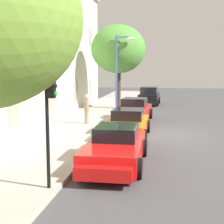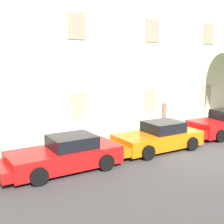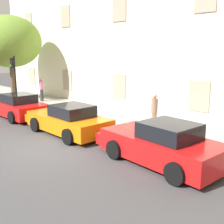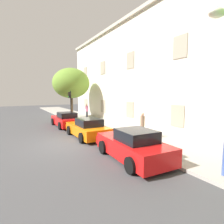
{
  "view_description": "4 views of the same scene",
  "coord_description": "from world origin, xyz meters",
  "px_view_note": "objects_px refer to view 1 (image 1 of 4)",
  "views": [
    {
      "loc": [
        -17.44,
        -0.31,
        3.48
      ],
      "look_at": [
        -2.52,
        2.06,
        1.46
      ],
      "focal_mm": 53.89,
      "sensor_mm": 36.0,
      "label": 1
    },
    {
      "loc": [
        -10.29,
        -9.33,
        4.39
      ],
      "look_at": [
        -2.79,
        2.8,
        1.86
      ],
      "focal_mm": 48.33,
      "sensor_mm": 36.0,
      "label": 2
    },
    {
      "loc": [
        9.47,
        -5.76,
        3.7
      ],
      "look_at": [
        0.6,
        2.84,
        1.06
      ],
      "focal_mm": 45.11,
      "sensor_mm": 36.0,
      "label": 3
    },
    {
      "loc": [
        10.64,
        -3.31,
        3.11
      ],
      "look_at": [
        0.5,
        2.75,
        1.88
      ],
      "focal_mm": 27.97,
      "sensor_mm": 36.0,
      "label": 4
    }
  ],
  "objects_px": {
    "sportscar_yellow_flank": "(127,126)",
    "hatchback_parked": "(149,96)",
    "street_lamp": "(122,59)",
    "pedestrian_admiring": "(86,108)",
    "traffic_light": "(50,107)",
    "tree_midblock": "(118,49)",
    "sportscar_red_lead": "(115,150)",
    "sportscar_white_middle": "(133,112)"
  },
  "relations": [
    {
      "from": "sportscar_white_middle",
      "to": "pedestrian_admiring",
      "type": "relative_size",
      "value": 2.72
    },
    {
      "from": "pedestrian_admiring",
      "to": "hatchback_parked",
      "type": "bearing_deg",
      "value": -14.5
    },
    {
      "from": "sportscar_red_lead",
      "to": "street_lamp",
      "type": "xyz_separation_m",
      "value": [
        13.52,
        1.5,
        3.47
      ]
    },
    {
      "from": "pedestrian_admiring",
      "to": "street_lamp",
      "type": "bearing_deg",
      "value": -13.86
    },
    {
      "from": "tree_midblock",
      "to": "pedestrian_admiring",
      "type": "bearing_deg",
      "value": 174.2
    },
    {
      "from": "sportscar_yellow_flank",
      "to": "street_lamp",
      "type": "xyz_separation_m",
      "value": [
        8.59,
        1.36,
        3.47
      ]
    },
    {
      "from": "hatchback_parked",
      "to": "street_lamp",
      "type": "height_order",
      "value": "street_lamp"
    },
    {
      "from": "sportscar_red_lead",
      "to": "sportscar_white_middle",
      "type": "bearing_deg",
      "value": 1.72
    },
    {
      "from": "tree_midblock",
      "to": "sportscar_red_lead",
      "type": "bearing_deg",
      "value": -172.42
    },
    {
      "from": "traffic_light",
      "to": "street_lamp",
      "type": "height_order",
      "value": "street_lamp"
    },
    {
      "from": "street_lamp",
      "to": "sportscar_yellow_flank",
      "type": "bearing_deg",
      "value": -170.98
    },
    {
      "from": "tree_midblock",
      "to": "street_lamp",
      "type": "xyz_separation_m",
      "value": [
        -2.2,
        -0.59,
        -0.84
      ]
    },
    {
      "from": "sportscar_yellow_flank",
      "to": "hatchback_parked",
      "type": "xyz_separation_m",
      "value": [
        15.08,
        -0.38,
        0.18
      ]
    },
    {
      "from": "sportscar_red_lead",
      "to": "traffic_light",
      "type": "height_order",
      "value": "traffic_light"
    },
    {
      "from": "tree_midblock",
      "to": "traffic_light",
      "type": "bearing_deg",
      "value": -177.73
    },
    {
      "from": "sportscar_red_lead",
      "to": "tree_midblock",
      "type": "xyz_separation_m",
      "value": [
        15.72,
        2.09,
        4.31
      ]
    },
    {
      "from": "sportscar_yellow_flank",
      "to": "street_lamp",
      "type": "distance_m",
      "value": 9.36
    },
    {
      "from": "sportscar_yellow_flank",
      "to": "tree_midblock",
      "type": "distance_m",
      "value": 11.78
    },
    {
      "from": "sportscar_red_lead",
      "to": "sportscar_white_middle",
      "type": "height_order",
      "value": "sportscar_white_middle"
    },
    {
      "from": "pedestrian_admiring",
      "to": "sportscar_white_middle",
      "type": "bearing_deg",
      "value": -50.25
    },
    {
      "from": "sportscar_white_middle",
      "to": "tree_midblock",
      "type": "xyz_separation_m",
      "value": [
        5.68,
        1.79,
        4.28
      ]
    },
    {
      "from": "sportscar_yellow_flank",
      "to": "tree_midblock",
      "type": "relative_size",
      "value": 0.7
    },
    {
      "from": "sportscar_white_middle",
      "to": "pedestrian_admiring",
      "type": "xyz_separation_m",
      "value": [
        -2.15,
        2.59,
        0.42
      ]
    },
    {
      "from": "sportscar_yellow_flank",
      "to": "hatchback_parked",
      "type": "height_order",
      "value": "hatchback_parked"
    },
    {
      "from": "sportscar_red_lead",
      "to": "sportscar_yellow_flank",
      "type": "relative_size",
      "value": 1.02
    },
    {
      "from": "sportscar_yellow_flank",
      "to": "tree_midblock",
      "type": "xyz_separation_m",
      "value": [
        10.79,
        1.96,
        4.31
      ]
    },
    {
      "from": "pedestrian_admiring",
      "to": "sportscar_red_lead",
      "type": "bearing_deg",
      "value": -159.89
    },
    {
      "from": "sportscar_yellow_flank",
      "to": "pedestrian_admiring",
      "type": "xyz_separation_m",
      "value": [
        2.96,
        2.75,
        0.45
      ]
    },
    {
      "from": "sportscar_white_middle",
      "to": "hatchback_parked",
      "type": "bearing_deg",
      "value": -3.16
    },
    {
      "from": "sportscar_red_lead",
      "to": "street_lamp",
      "type": "distance_m",
      "value": 14.03
    },
    {
      "from": "traffic_light",
      "to": "street_lamp",
      "type": "xyz_separation_m",
      "value": [
        16.31,
        0.14,
        1.67
      ]
    },
    {
      "from": "pedestrian_admiring",
      "to": "sportscar_yellow_flank",
      "type": "bearing_deg",
      "value": -137.04
    },
    {
      "from": "sportscar_red_lead",
      "to": "traffic_light",
      "type": "bearing_deg",
      "value": 154.06
    },
    {
      "from": "sportscar_red_lead",
      "to": "pedestrian_admiring",
      "type": "bearing_deg",
      "value": 20.11
    },
    {
      "from": "sportscar_yellow_flank",
      "to": "pedestrian_admiring",
      "type": "height_order",
      "value": "pedestrian_admiring"
    },
    {
      "from": "sportscar_yellow_flank",
      "to": "sportscar_red_lead",
      "type": "bearing_deg",
      "value": -178.44
    },
    {
      "from": "hatchback_parked",
      "to": "traffic_light",
      "type": "xyz_separation_m",
      "value": [
        -22.8,
        1.61,
        1.62
      ]
    },
    {
      "from": "traffic_light",
      "to": "pedestrian_admiring",
      "type": "relative_size",
      "value": 1.9
    },
    {
      "from": "sportscar_yellow_flank",
      "to": "traffic_light",
      "type": "xyz_separation_m",
      "value": [
        -7.72,
        1.22,
        1.8
      ]
    },
    {
      "from": "street_lamp",
      "to": "pedestrian_admiring",
      "type": "bearing_deg",
      "value": 166.14
    },
    {
      "from": "street_lamp",
      "to": "hatchback_parked",
      "type": "bearing_deg",
      "value": -15.06
    },
    {
      "from": "sportscar_yellow_flank",
      "to": "pedestrian_admiring",
      "type": "distance_m",
      "value": 4.06
    }
  ]
}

